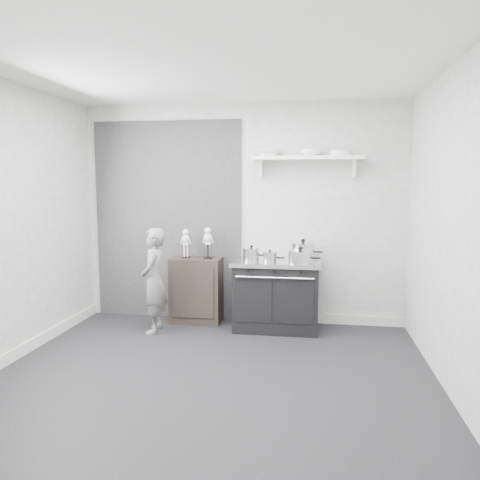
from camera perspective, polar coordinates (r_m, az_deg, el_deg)
name	(u,v)px	position (r m, az deg, el deg)	size (l,w,h in m)	color
ground	(211,376)	(4.39, -3.57, -16.21)	(4.00, 4.00, 0.00)	black
room_shell	(203,193)	(4.20, -4.48, 5.76)	(4.02, 3.62, 2.71)	#A0A09E
wall_shelf	(307,159)	(5.62, 8.17, 9.76)	(1.30, 0.26, 0.24)	white
stove	(276,294)	(5.58, 4.46, -6.63)	(1.03, 0.64, 0.83)	black
side_cabinet	(196,290)	(5.88, -5.33, -6.09)	(0.62, 0.36, 0.81)	black
child	(154,280)	(5.51, -10.46, -4.86)	(0.44, 0.29, 1.22)	slate
pot_front_left	(251,254)	(5.45, 1.40, -1.74)	(0.29, 0.20, 0.19)	silver
pot_back_right	(303,251)	(5.60, 7.68, -1.33)	(0.38, 0.29, 0.25)	silver
pot_front_right	(300,257)	(5.29, 7.36, -2.06)	(0.36, 0.28, 0.20)	silver
pot_front_center	(270,257)	(5.37, 3.67, -2.07)	(0.25, 0.17, 0.15)	silver
skeleton_full	(186,241)	(5.80, -6.64, -0.16)	(0.12, 0.07, 0.41)	silver
skeleton_torso	(208,241)	(5.73, -3.94, -0.07)	(0.12, 0.08, 0.44)	silver
bowl_large	(268,153)	(5.65, 3.46, 10.51)	(0.31, 0.31, 0.08)	white
bowl_small	(311,153)	(5.62, 8.67, 10.46)	(0.24, 0.24, 0.07)	white
plate_stack	(340,153)	(5.63, 12.12, 10.30)	(0.24, 0.24, 0.06)	white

